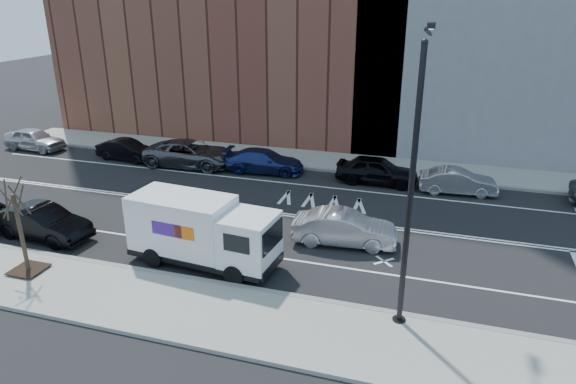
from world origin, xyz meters
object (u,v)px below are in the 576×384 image
Objects in this scene: far_parked_b at (127,150)px; far_parked_a at (34,139)px; fedex_van at (202,231)px; driving_sedan at (344,228)px.

far_parked_a is at bearing 93.94° from far_parked_b.
far_parked_b is (7.46, -0.16, -0.08)m from far_parked_a.
fedex_van is 6.11m from driving_sedan.
far_parked_b is at bearing 58.76° from driving_sedan.
far_parked_b is at bearing -87.19° from far_parked_a.
fedex_van reaches higher than driving_sedan.
fedex_van reaches higher than far_parked_a.
fedex_van is at bearing -130.48° from far_parked_b.
fedex_van is 1.54× the size of far_parked_b.
fedex_van reaches higher than far_parked_b.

